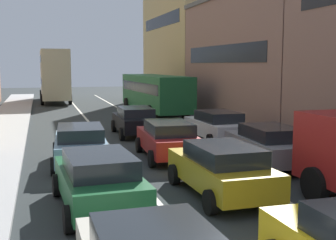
% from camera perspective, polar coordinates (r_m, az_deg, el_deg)
% --- Properties ---
extents(sidewalk_left, '(2.60, 64.00, 0.14)m').
position_cam_1_polar(sidewalk_left, '(24.53, -20.67, -1.85)').
color(sidewalk_left, '#AAAAAA').
rests_on(sidewalk_left, ground).
extents(lane_stripe_left, '(0.16, 60.00, 0.01)m').
position_cam_1_polar(lane_stripe_left, '(24.64, -9.00, -1.59)').
color(lane_stripe_left, silver).
rests_on(lane_stripe_left, ground).
extents(lane_stripe_right, '(0.16, 60.00, 0.01)m').
position_cam_1_polar(lane_stripe_right, '(25.27, -1.33, -1.28)').
color(lane_stripe_right, silver).
rests_on(lane_stripe_right, ground).
extents(building_row_right, '(7.20, 43.90, 14.27)m').
position_cam_1_polar(building_row_right, '(30.80, 12.43, 11.38)').
color(building_row_right, tan).
rests_on(building_row_right, ground).
extents(traffic_light_pole, '(3.58, 0.38, 5.50)m').
position_cam_1_polar(traffic_light_pole, '(3.86, -12.99, 8.43)').
color(traffic_light_pole, '#2D2D33').
rests_on(traffic_light_pole, ground).
extents(sedan_centre_lane_second, '(2.13, 4.34, 1.49)m').
position_cam_1_polar(sedan_centre_lane_second, '(12.71, 6.89, -6.17)').
color(sedan_centre_lane_second, '#B29319').
rests_on(sedan_centre_lane_second, ground).
extents(wagon_left_lane_second, '(2.24, 4.39, 1.49)m').
position_cam_1_polar(wagon_left_lane_second, '(11.59, -8.92, -7.52)').
color(wagon_left_lane_second, '#19592D').
rests_on(wagon_left_lane_second, ground).
extents(hatchback_centre_lane_third, '(2.25, 4.39, 1.49)m').
position_cam_1_polar(hatchback_centre_lane_third, '(17.57, 0.01, -2.40)').
color(hatchback_centre_lane_third, '#A51E1E').
rests_on(hatchback_centre_lane_third, ground).
extents(sedan_left_lane_third, '(2.26, 4.39, 1.49)m').
position_cam_1_polar(sedan_left_lane_third, '(16.68, -11.18, -3.05)').
color(sedan_left_lane_third, '#759EB7').
rests_on(sedan_left_lane_third, ground).
extents(coupe_centre_lane_fourth, '(2.13, 4.34, 1.49)m').
position_cam_1_polar(coupe_centre_lane_fourth, '(23.37, -4.26, -0.03)').
color(coupe_centre_lane_fourth, black).
rests_on(coupe_centre_lane_fourth, ground).
extents(sedan_right_lane_behind_truck, '(2.23, 4.38, 1.49)m').
position_cam_1_polar(sedan_right_lane_behind_truck, '(16.74, 12.82, -3.06)').
color(sedan_right_lane_behind_truck, gray).
rests_on(sedan_right_lane_behind_truck, ground).
extents(wagon_right_lane_far, '(2.13, 4.34, 1.49)m').
position_cam_1_polar(wagon_right_lane_far, '(21.46, 6.32, -0.70)').
color(wagon_right_lane_far, silver).
rests_on(wagon_right_lane_far, ground).
extents(bus_mid_queue_primary, '(3.11, 10.59, 2.90)m').
position_cam_1_polar(bus_mid_queue_primary, '(33.00, -1.72, 3.77)').
color(bus_mid_queue_primary, '#1E6033').
rests_on(bus_mid_queue_primary, ground).
extents(bus_far_queue_secondary, '(2.85, 10.52, 5.06)m').
position_cam_1_polar(bus_far_queue_secondary, '(45.28, -14.41, 5.82)').
color(bus_far_queue_secondary, '#BFB793').
rests_on(bus_far_queue_secondary, ground).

